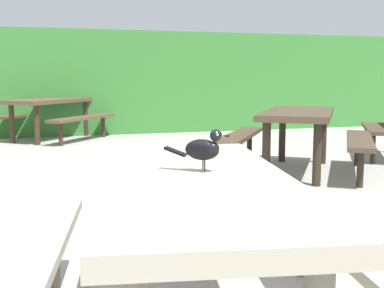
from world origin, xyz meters
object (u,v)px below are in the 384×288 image
(bird_grackle, at_px, (205,148))
(picnic_table_far_centre, at_px, (51,109))
(picnic_table_mid_left, at_px, (298,126))
(picnic_table_foreground, at_px, (196,217))

(bird_grackle, distance_m, picnic_table_far_centre, 7.35)
(picnic_table_far_centre, bearing_deg, bird_grackle, -85.72)
(bird_grackle, height_order, picnic_table_mid_left, bird_grackle)
(bird_grackle, xyz_separation_m, picnic_table_mid_left, (2.23, 3.25, -0.29))
(bird_grackle, bearing_deg, picnic_table_mid_left, 55.53)
(picnic_table_foreground, xyz_separation_m, picnic_table_far_centre, (-0.50, 7.37, 0.00))
(picnic_table_foreground, distance_m, picnic_table_mid_left, 4.00)
(picnic_table_mid_left, relative_size, picnic_table_far_centre, 0.99)
(picnic_table_mid_left, bearing_deg, bird_grackle, -124.47)
(picnic_table_foreground, distance_m, bird_grackle, 0.29)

